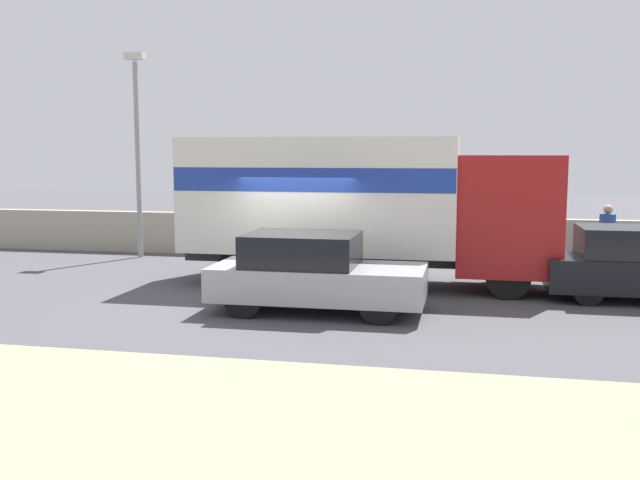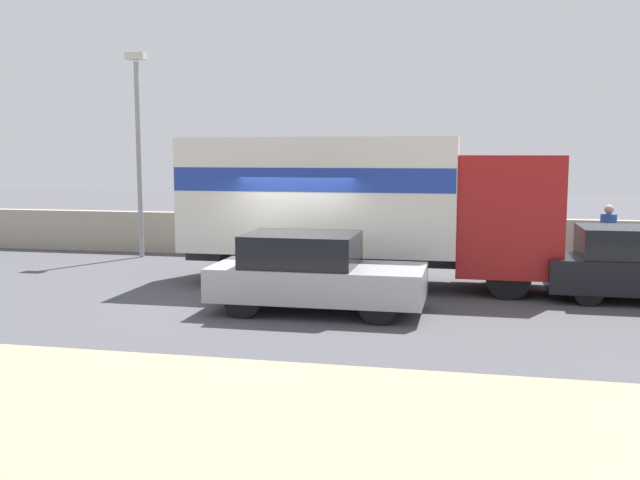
% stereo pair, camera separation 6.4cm
% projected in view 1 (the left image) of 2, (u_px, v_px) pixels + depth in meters
% --- Properties ---
extents(ground_plane, '(80.00, 80.00, 0.00)m').
position_uv_depth(ground_plane, '(284.00, 304.00, 14.33)').
color(ground_plane, '#47474C').
extents(dirt_shoulder_foreground, '(60.00, 4.27, 0.04)m').
position_uv_depth(dirt_shoulder_foreground, '(152.00, 410.00, 8.35)').
color(dirt_shoulder_foreground, '#9E896B').
rests_on(dirt_shoulder_foreground, ground_plane).
extents(stone_wall_backdrop, '(60.00, 0.35, 1.23)m').
position_uv_depth(stone_wall_backdrop, '(340.00, 237.00, 20.56)').
color(stone_wall_backdrop, '#A39984').
rests_on(stone_wall_backdrop, ground_plane).
extents(street_lamp, '(0.56, 0.28, 5.82)m').
position_uv_depth(street_lamp, '(137.00, 138.00, 20.33)').
color(street_lamp, gray).
rests_on(street_lamp, ground_plane).
extents(box_truck, '(8.31, 2.49, 3.35)m').
position_uv_depth(box_truck, '(357.00, 200.00, 16.13)').
color(box_truck, maroon).
rests_on(box_truck, ground_plane).
extents(car_hatchback, '(4.03, 1.79, 1.50)m').
position_uv_depth(car_hatchback, '(314.00, 273.00, 13.52)').
color(car_hatchback, '#9E9EA3').
rests_on(car_hatchback, ground_plane).
extents(pedestrian, '(0.38, 0.38, 1.76)m').
position_uv_depth(pedestrian, '(607.00, 239.00, 17.50)').
color(pedestrian, slate).
rests_on(pedestrian, ground_plane).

